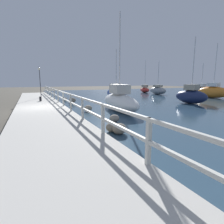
# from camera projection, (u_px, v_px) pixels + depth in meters

# --- Properties ---
(ground_plane) EXTENTS (120.00, 120.00, 0.00)m
(ground_plane) POSITION_uv_depth(u_px,v_px,m) (41.00, 111.00, 13.00)
(ground_plane) COLOR #4C473D
(dock_walkway) EXTENTS (3.49, 36.00, 0.34)m
(dock_walkway) POSITION_uv_depth(u_px,v_px,m) (41.00, 109.00, 12.97)
(dock_walkway) COLOR beige
(dock_walkway) RESTS_ON ground
(railing) EXTENTS (0.10, 32.50, 1.10)m
(railing) POSITION_uv_depth(u_px,v_px,m) (63.00, 96.00, 13.51)
(railing) COLOR beige
(railing) RESTS_ON dock_walkway
(boulder_far_strip) EXTENTS (0.61, 0.55, 0.46)m
(boulder_far_strip) POSITION_uv_depth(u_px,v_px,m) (88.00, 108.00, 13.05)
(boulder_far_strip) COLOR gray
(boulder_far_strip) RESTS_ON ground
(boulder_upstream) EXTENTS (0.61, 0.55, 0.46)m
(boulder_upstream) POSITION_uv_depth(u_px,v_px,m) (119.00, 129.00, 7.43)
(boulder_upstream) COLOR slate
(boulder_upstream) RESTS_ON ground
(boulder_near_dock) EXTENTS (0.57, 0.51, 0.43)m
(boulder_near_dock) POSITION_uv_depth(u_px,v_px,m) (112.00, 127.00, 7.75)
(boulder_near_dock) COLOR slate
(boulder_near_dock) RESTS_ON ground
(boulder_downstream) EXTENTS (0.46, 0.42, 0.35)m
(boulder_downstream) POSITION_uv_depth(u_px,v_px,m) (65.00, 99.00, 20.38)
(boulder_downstream) COLOR gray
(boulder_downstream) RESTS_ON ground
(boulder_water_edge) EXTENTS (0.72, 0.65, 0.54)m
(boulder_water_edge) POSITION_uv_depth(u_px,v_px,m) (72.00, 100.00, 18.11)
(boulder_water_edge) COLOR slate
(boulder_water_edge) RESTS_ON ground
(boulder_mid_strip) EXTENTS (0.56, 0.50, 0.42)m
(boulder_mid_strip) POSITION_uv_depth(u_px,v_px,m) (114.00, 118.00, 9.60)
(boulder_mid_strip) COLOR gray
(boulder_mid_strip) RESTS_ON ground
(mooring_bollard) EXTENTS (0.20, 0.20, 0.46)m
(mooring_bollard) POSITION_uv_depth(u_px,v_px,m) (40.00, 99.00, 16.65)
(mooring_bollard) COLOR black
(mooring_bollard) RESTS_ON dock_walkway
(dock_lamp) EXTENTS (0.23, 0.23, 3.38)m
(dock_lamp) POSITION_uv_depth(u_px,v_px,m) (40.00, 77.00, 19.88)
(dock_lamp) COLOR #2D2D33
(dock_lamp) RESTS_ON dock_walkway
(sailboat_gray) EXTENTS (1.65, 4.30, 5.52)m
(sailboat_gray) POSITION_uv_depth(u_px,v_px,m) (158.00, 90.00, 29.92)
(sailboat_gray) COLOR gray
(sailboat_gray) RESTS_ON water_surface
(sailboat_blue) EXTENTS (1.52, 4.49, 6.06)m
(sailboat_blue) POSITION_uv_depth(u_px,v_px,m) (116.00, 93.00, 21.93)
(sailboat_blue) COLOR #2D4C9E
(sailboat_blue) RESTS_ON water_surface
(sailboat_white) EXTENTS (2.16, 6.07, 7.02)m
(sailboat_white) POSITION_uv_depth(u_px,v_px,m) (119.00, 101.00, 13.26)
(sailboat_white) COLOR white
(sailboat_white) RESTS_ON water_surface
(sailboat_orange) EXTENTS (2.06, 4.37, 7.08)m
(sailboat_orange) POSITION_uv_depth(u_px,v_px,m) (213.00, 92.00, 23.53)
(sailboat_orange) COLOR orange
(sailboat_orange) RESTS_ON water_surface
(sailboat_red) EXTENTS (2.29, 3.52, 6.17)m
(sailboat_red) POSITION_uv_depth(u_px,v_px,m) (145.00, 89.00, 34.76)
(sailboat_red) COLOR red
(sailboat_red) RESTS_ON water_surface
(sailboat_black) EXTENTS (1.51, 4.35, 5.07)m
(sailboat_black) POSITION_uv_depth(u_px,v_px,m) (201.00, 90.00, 29.29)
(sailboat_black) COLOR black
(sailboat_black) RESTS_ON water_surface
(sailboat_navy) EXTENTS (2.20, 3.48, 6.38)m
(sailboat_navy) POSITION_uv_depth(u_px,v_px,m) (191.00, 96.00, 17.52)
(sailboat_navy) COLOR #192347
(sailboat_navy) RESTS_ON water_surface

